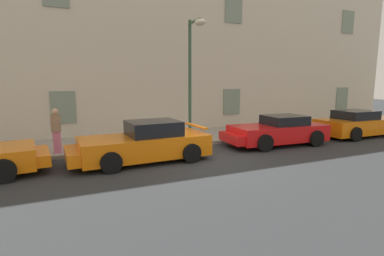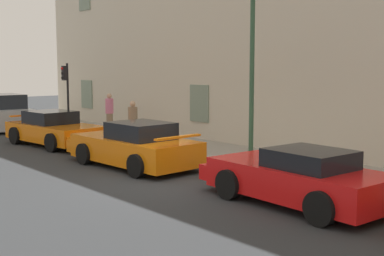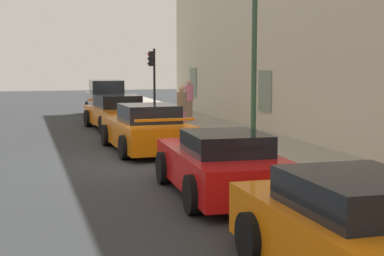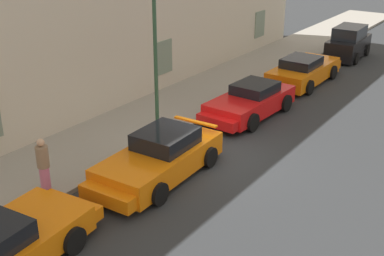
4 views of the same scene
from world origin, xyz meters
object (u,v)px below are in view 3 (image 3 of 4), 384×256
at_px(sportscar_red_lead, 121,115).
at_px(sportscar_white_middle, 219,164).
at_px(pedestrian_strolling, 182,109).
at_px(sportscar_yellow_flank, 145,130).
at_px(pedestrian_admiring, 189,100).
at_px(hatchback_distant, 106,99).
at_px(traffic_light, 153,71).
at_px(street_lamp, 239,15).

distance_m(sportscar_red_lead, sportscar_white_middle, 11.49).
relative_size(sportscar_white_middle, pedestrian_strolling, 2.81).
height_order(sportscar_red_lead, sportscar_white_middle, sportscar_red_lead).
bearing_deg(sportscar_white_middle, sportscar_yellow_flank, -177.80).
xyz_separation_m(sportscar_yellow_flank, pedestrian_strolling, (-2.70, 1.90, 0.38)).
bearing_deg(pedestrian_strolling, pedestrian_admiring, 160.21).
bearing_deg(hatchback_distant, sportscar_yellow_flank, -2.42).
relative_size(sportscar_red_lead, pedestrian_admiring, 2.83).
height_order(hatchback_distant, traffic_light, traffic_light).
distance_m(street_lamp, pedestrian_strolling, 6.28).
bearing_deg(sportscar_red_lead, pedestrian_strolling, 32.98).
height_order(hatchback_distant, street_lamp, street_lamp).
relative_size(sportscar_white_middle, pedestrian_admiring, 2.69).
height_order(sportscar_red_lead, hatchback_distant, hatchback_distant).
xyz_separation_m(traffic_light, street_lamp, (11.23, -0.23, 1.57)).
bearing_deg(sportscar_yellow_flank, pedestrian_strolling, 144.80).
relative_size(street_lamp, pedestrian_admiring, 3.02).
bearing_deg(traffic_light, street_lamp, -1.18).
height_order(street_lamp, pedestrian_admiring, street_lamp).
distance_m(sportscar_red_lead, traffic_light, 3.90).
bearing_deg(sportscar_yellow_flank, hatchback_distant, 177.58).
xyz_separation_m(pedestrian_admiring, pedestrian_strolling, (3.88, -1.40, -0.04)).
xyz_separation_m(street_lamp, pedestrian_strolling, (-5.60, 0.03, -2.84)).
bearing_deg(hatchback_distant, pedestrian_strolling, 8.97).
relative_size(sportscar_red_lead, traffic_light, 1.60).
height_order(sportscar_white_middle, traffic_light, traffic_light).
distance_m(traffic_light, pedestrian_admiring, 2.45).
distance_m(sportscar_yellow_flank, pedestrian_strolling, 3.32).
height_order(pedestrian_admiring, pedestrian_strolling, pedestrian_admiring).
bearing_deg(street_lamp, sportscar_white_middle, -27.10).
height_order(sportscar_yellow_flank, sportscar_white_middle, sportscar_yellow_flank).
height_order(sportscar_red_lead, sportscar_yellow_flank, sportscar_yellow_flank).
distance_m(sportscar_red_lead, street_lamp, 9.07).
bearing_deg(sportscar_white_middle, hatchback_distant, 179.17).
bearing_deg(sportscar_yellow_flank, traffic_light, 165.82).
bearing_deg(pedestrian_strolling, hatchback_distant, -171.03).
distance_m(sportscar_white_middle, pedestrian_admiring, 13.06).
relative_size(traffic_light, street_lamp, 0.58).
height_order(sportscar_white_middle, pedestrian_admiring, pedestrian_admiring).
xyz_separation_m(sportscar_red_lead, pedestrian_strolling, (2.69, 1.74, 0.40)).
height_order(sportscar_red_lead, pedestrian_strolling, pedestrian_strolling).
xyz_separation_m(hatchback_distant, traffic_light, (3.30, 1.61, 1.46)).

